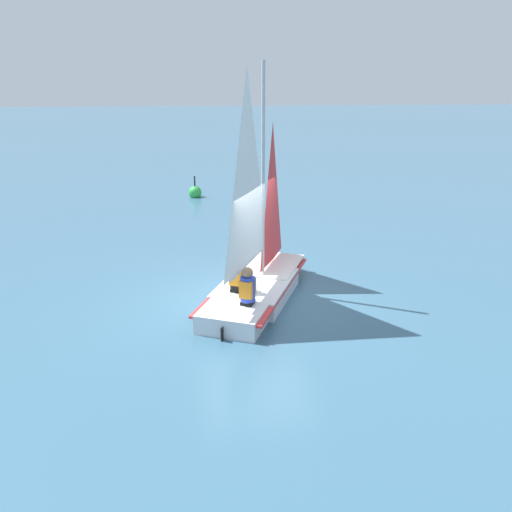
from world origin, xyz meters
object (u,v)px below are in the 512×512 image
(sailor_helm, at_px, (237,280))
(buoy_marker, at_px, (195,192))
(sailboat_main, at_px, (256,267))
(sailor_crew, at_px, (248,293))

(sailor_helm, height_order, buoy_marker, sailor_helm)
(sailor_helm, bearing_deg, sailboat_main, -20.32)
(sailor_crew, bearing_deg, sailboat_main, 9.68)
(sailboat_main, distance_m, sailor_helm, 0.66)
(sailor_helm, bearing_deg, buoy_marker, 28.29)
(sailboat_main, xyz_separation_m, buoy_marker, (-11.29, -0.79, -0.54))
(sailboat_main, bearing_deg, sailor_crew, -170.32)
(sailboat_main, distance_m, buoy_marker, 11.33)
(sailor_helm, xyz_separation_m, sailor_crew, (0.71, 0.12, -0.01))
(sailor_crew, bearing_deg, sailor_helm, 36.41)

